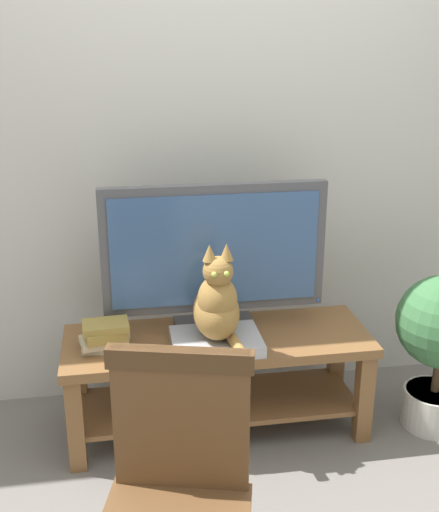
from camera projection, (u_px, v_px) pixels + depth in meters
back_wall at (216, 111)px, 3.01m from camera, size 7.00×0.12×2.80m
tv_stand at (218, 365)px, 2.92m from camera, size 1.36×0.48×0.48m
tv at (215, 254)px, 2.83m from camera, size 0.99×0.20×0.67m
media_box at (216, 342)px, 2.77m from camera, size 0.38×0.28×0.05m
cat at (217, 304)px, 2.70m from camera, size 0.19×0.35×0.43m
wooden_chair at (177, 494)px, 1.79m from camera, size 0.50×0.50×0.95m
book_stack at (105, 335)px, 2.75m from camera, size 0.22×0.19×0.12m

